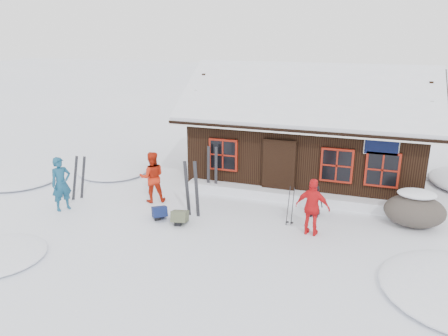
{
  "coord_description": "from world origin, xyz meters",
  "views": [
    {
      "loc": [
        3.65,
        -11.54,
        5.61
      ],
      "look_at": [
        -0.64,
        1.15,
        1.3
      ],
      "focal_mm": 35.0,
      "sensor_mm": 36.0,
      "label": 1
    }
  ],
  "objects_px": {
    "skier_crouched": "(315,201)",
    "ski_pair_left": "(79,178)",
    "backpack_blue": "(160,214)",
    "skier_orange_left": "(152,177)",
    "skier_teal": "(61,184)",
    "boulder": "(415,210)",
    "skier_orange_right": "(313,207)",
    "ski_poles": "(290,207)",
    "backpack_olive": "(180,219)"
  },
  "relations": [
    {
      "from": "skier_crouched",
      "to": "ski_pair_left",
      "type": "xyz_separation_m",
      "value": [
        -7.8,
        -1.11,
        0.23
      ]
    },
    {
      "from": "backpack_blue",
      "to": "backpack_olive",
      "type": "bearing_deg",
      "value": -45.89
    },
    {
      "from": "boulder",
      "to": "skier_teal",
      "type": "bearing_deg",
      "value": -167.87
    },
    {
      "from": "skier_orange_left",
      "to": "ski_pair_left",
      "type": "distance_m",
      "value": 2.55
    },
    {
      "from": "skier_teal",
      "to": "boulder",
      "type": "relative_size",
      "value": 1.01
    },
    {
      "from": "skier_teal",
      "to": "backpack_olive",
      "type": "relative_size",
      "value": 2.97
    },
    {
      "from": "skier_orange_left",
      "to": "backpack_olive",
      "type": "distance_m",
      "value": 2.2
    },
    {
      "from": "skier_teal",
      "to": "skier_orange_right",
      "type": "xyz_separation_m",
      "value": [
        7.84,
        0.75,
        -0.05
      ]
    },
    {
      "from": "ski_poles",
      "to": "backpack_blue",
      "type": "relative_size",
      "value": 2.22
    },
    {
      "from": "boulder",
      "to": "ski_pair_left",
      "type": "height_order",
      "value": "ski_pair_left"
    },
    {
      "from": "skier_orange_right",
      "to": "backpack_blue",
      "type": "bearing_deg",
      "value": 11.92
    },
    {
      "from": "skier_orange_left",
      "to": "ski_poles",
      "type": "xyz_separation_m",
      "value": [
        4.73,
        -0.38,
        -0.28
      ]
    },
    {
      "from": "skier_crouched",
      "to": "backpack_olive",
      "type": "bearing_deg",
      "value": -159.82
    },
    {
      "from": "skier_teal",
      "to": "skier_crouched",
      "type": "height_order",
      "value": "skier_teal"
    },
    {
      "from": "ski_pair_left",
      "to": "backpack_olive",
      "type": "relative_size",
      "value": 2.66
    },
    {
      "from": "skier_orange_right",
      "to": "boulder",
      "type": "relative_size",
      "value": 0.96
    },
    {
      "from": "skier_crouched",
      "to": "backpack_olive",
      "type": "xyz_separation_m",
      "value": [
        -3.73,
        -1.87,
        -0.35
      ]
    },
    {
      "from": "skier_orange_right",
      "to": "boulder",
      "type": "distance_m",
      "value": 3.2
    },
    {
      "from": "ski_pair_left",
      "to": "backpack_blue",
      "type": "relative_size",
      "value": 2.8
    },
    {
      "from": "backpack_olive",
      "to": "skier_crouched",
      "type": "bearing_deg",
      "value": 14.74
    },
    {
      "from": "skier_teal",
      "to": "backpack_blue",
      "type": "relative_size",
      "value": 3.12
    },
    {
      "from": "backpack_blue",
      "to": "skier_orange_right",
      "type": "bearing_deg",
      "value": -30.28
    },
    {
      "from": "backpack_blue",
      "to": "skier_orange_left",
      "type": "bearing_deg",
      "value": 89.73
    },
    {
      "from": "ski_poles",
      "to": "skier_crouched",
      "type": "bearing_deg",
      "value": 56.45
    },
    {
      "from": "skier_teal",
      "to": "skier_orange_right",
      "type": "height_order",
      "value": "skier_teal"
    },
    {
      "from": "skier_orange_left",
      "to": "ski_pair_left",
      "type": "height_order",
      "value": "skier_orange_left"
    },
    {
      "from": "backpack_blue",
      "to": "ski_poles",
      "type": "bearing_deg",
      "value": -23.26
    },
    {
      "from": "skier_teal",
      "to": "boulder",
      "type": "bearing_deg",
      "value": -48.09
    },
    {
      "from": "ski_poles",
      "to": "backpack_blue",
      "type": "bearing_deg",
      "value": -167.94
    },
    {
      "from": "skier_crouched",
      "to": "backpack_blue",
      "type": "distance_m",
      "value": 4.82
    },
    {
      "from": "ski_pair_left",
      "to": "skier_orange_right",
      "type": "bearing_deg",
      "value": -32.32
    },
    {
      "from": "backpack_olive",
      "to": "ski_pair_left",
      "type": "bearing_deg",
      "value": 157.56
    },
    {
      "from": "skier_crouched",
      "to": "backpack_blue",
      "type": "relative_size",
      "value": 1.8
    },
    {
      "from": "skier_teal",
      "to": "ski_poles",
      "type": "height_order",
      "value": "skier_teal"
    },
    {
      "from": "skier_teal",
      "to": "ski_pair_left",
      "type": "xyz_separation_m",
      "value": [
        -0.06,
        0.97,
        -0.14
      ]
    },
    {
      "from": "backpack_olive",
      "to": "skier_orange_left",
      "type": "bearing_deg",
      "value": 127.94
    },
    {
      "from": "skier_teal",
      "to": "boulder",
      "type": "xyz_separation_m",
      "value": [
        10.63,
        2.28,
        -0.36
      ]
    },
    {
      "from": "skier_crouched",
      "to": "ski_pair_left",
      "type": "distance_m",
      "value": 7.88
    },
    {
      "from": "skier_crouched",
      "to": "boulder",
      "type": "bearing_deg",
      "value": -2.37
    },
    {
      "from": "ski_poles",
      "to": "backpack_olive",
      "type": "xyz_separation_m",
      "value": [
        -3.13,
        -0.97,
        -0.43
      ]
    },
    {
      "from": "skier_orange_left",
      "to": "backpack_olive",
      "type": "height_order",
      "value": "skier_orange_left"
    },
    {
      "from": "ski_poles",
      "to": "skier_teal",
      "type": "bearing_deg",
      "value": -170.65
    },
    {
      "from": "skier_orange_right",
      "to": "skier_teal",
      "type": "bearing_deg",
      "value": 12.35
    },
    {
      "from": "backpack_olive",
      "to": "ski_poles",
      "type": "bearing_deg",
      "value": 5.29
    },
    {
      "from": "boulder",
      "to": "ski_pair_left",
      "type": "distance_m",
      "value": 10.77
    },
    {
      "from": "skier_teal",
      "to": "skier_orange_left",
      "type": "relative_size",
      "value": 1.01
    },
    {
      "from": "skier_orange_right",
      "to": "ski_poles",
      "type": "height_order",
      "value": "skier_orange_right"
    },
    {
      "from": "skier_crouched",
      "to": "boulder",
      "type": "distance_m",
      "value": 2.89
    },
    {
      "from": "skier_orange_right",
      "to": "ski_poles",
      "type": "xyz_separation_m",
      "value": [
        -0.7,
        0.43,
        -0.25
      ]
    },
    {
      "from": "ski_pair_left",
      "to": "backpack_blue",
      "type": "bearing_deg",
      "value": -41.32
    }
  ]
}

